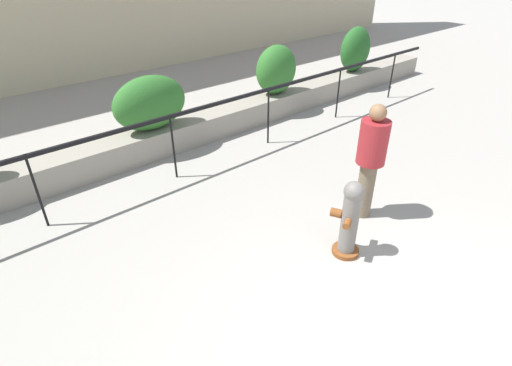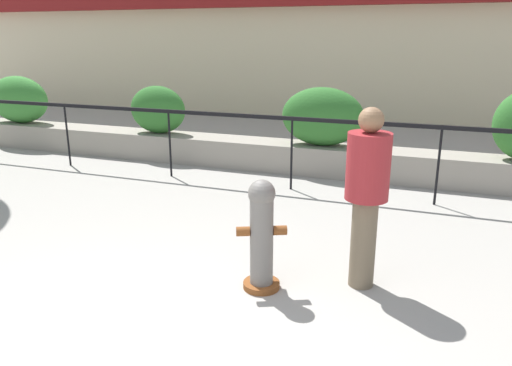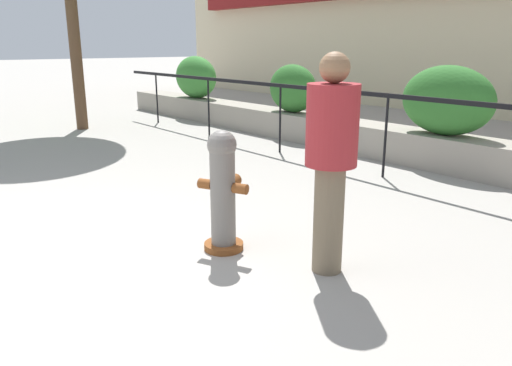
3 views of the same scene
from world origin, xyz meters
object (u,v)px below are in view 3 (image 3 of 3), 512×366
Objects in this scene: hedge_bush_0 at (196,77)px; hedge_bush_2 at (447,100)px; pedestrian at (331,152)px; hedge_bush_1 at (293,88)px; fire_hydrant at (223,190)px.

hedge_bush_2 is (6.68, 0.00, -0.00)m from hedge_bush_0.
pedestrian reaches higher than hedge_bush_2.
pedestrian is (4.56, -3.88, 0.03)m from hedge_bush_1.
hedge_bush_0 is 6.68m from hedge_bush_2.
hedge_bush_0 is at bearing 149.05° from fire_hydrant.
hedge_bush_0 is 0.85× the size of pedestrian.
hedge_bush_1 is 3.23m from hedge_bush_2.
fire_hydrant is at bearing -84.10° from hedge_bush_2.
hedge_bush_2 is 1.32× the size of fire_hydrant.
hedge_bush_0 is at bearing 180.00° from hedge_bush_2.
hedge_bush_1 is (3.45, 0.00, -0.05)m from hedge_bush_0.
fire_hydrant is at bearing -30.95° from hedge_bush_0.
hedge_bush_1 is 0.67× the size of pedestrian.
hedge_bush_1 is at bearing 0.00° from hedge_bush_0.
fire_hydrant is 1.06m from pedestrian.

